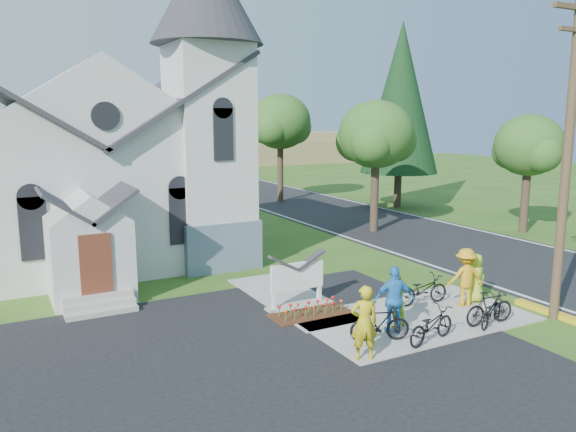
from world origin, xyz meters
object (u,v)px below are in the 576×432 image
cyclist_3 (465,277)px  bike_4 (491,311)px  cyclist_2 (395,300)px  cyclist_0 (364,322)px  bike_2 (423,290)px  bike_3 (490,308)px  cyclist_1 (395,301)px  bike_1 (380,324)px  bike_0 (431,325)px  church_sign (297,277)px  utility_pole (570,143)px  cyclist_4 (475,278)px

cyclist_3 → bike_4: (-0.63, -1.68, -0.52)m
cyclist_2 → cyclist_3: size_ratio=1.03×
cyclist_2 → cyclist_3: bearing=-144.5°
cyclist_0 → bike_2: cyclist_0 is taller
bike_3 → bike_4: bearing=-161.8°
cyclist_1 → bike_1: size_ratio=0.92×
cyclist_1 → bike_2: (2.10, 1.14, -0.28)m
bike_0 → bike_3: 2.46m
cyclist_1 → church_sign: bearing=-68.7°
cyclist_3 → utility_pole: bearing=145.9°
bike_0 → cyclist_2: 1.23m
bike_1 → bike_2: bearing=-38.6°
cyclist_0 → bike_4: 4.76m
cyclist_0 → bike_2: bearing=-130.5°
utility_pole → cyclist_4: size_ratio=6.05×
cyclist_1 → bike_2: cyclist_1 is taller
bike_0 → cyclist_3: cyclist_3 is taller
cyclist_4 → bike_3: bearing=65.0°
church_sign → cyclist_2: bearing=-68.9°
cyclist_4 → utility_pole: bearing=126.7°
cyclist_1 → cyclist_2: size_ratio=0.79×
cyclist_1 → bike_1: (-1.05, -0.68, -0.27)m
cyclist_0 → cyclist_3: cyclist_0 is taller
bike_3 → cyclist_2: bearing=78.4°
bike_0 → bike_3: bearing=-98.0°
church_sign → cyclist_4: size_ratio=1.33×
cyclist_1 → bike_0: bearing=89.0°
cyclist_1 → cyclist_3: (3.25, 0.41, 0.18)m
bike_0 → cyclist_2: cyclist_2 is taller
church_sign → utility_pole: bearing=-35.6°
utility_pole → cyclist_0: bearing=177.6°
cyclist_1 → cyclist_3: bearing=-179.8°
cyclist_2 → bike_0: bearing=137.1°
cyclist_2 → church_sign: bearing=-45.9°
bike_0 → cyclist_1: 1.44m
cyclist_0 → bike_1: (1.06, 0.72, -0.47)m
bike_4 → church_sign: bearing=20.3°
bike_4 → cyclist_4: bearing=-58.1°
cyclist_3 → bike_3: bearing=85.6°
bike_1 → utility_pole: bearing=-78.3°
utility_pole → bike_3: bearing=168.3°
cyclist_0 → cyclist_1: 2.55m
cyclist_3 → bike_1: bearing=31.4°
bike_0 → cyclist_1: (-0.15, 1.40, 0.28)m
cyclist_2 → cyclist_0: bearing=52.8°
utility_pole → bike_1: 7.78m
cyclist_3 → bike_4: bearing=86.6°
cyclist_0 → cyclist_1: cyclist_0 is taller
cyclist_1 → bike_1: bearing=26.0°
utility_pole → bike_1: (-6.00, 1.02, -4.85)m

